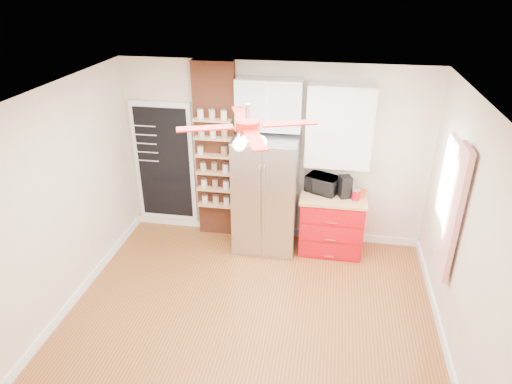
% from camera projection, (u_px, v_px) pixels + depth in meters
% --- Properties ---
extents(floor, '(4.50, 4.50, 0.00)m').
position_uv_depth(floor, '(249.00, 317.00, 5.56)').
color(floor, '#955926').
rests_on(floor, ground).
extents(ceiling, '(4.50, 4.50, 0.00)m').
position_uv_depth(ceiling, '(247.00, 99.00, 4.36)').
color(ceiling, white).
rests_on(ceiling, wall_back).
extents(wall_back, '(4.50, 0.02, 2.70)m').
position_uv_depth(wall_back, '(273.00, 154.00, 6.73)').
color(wall_back, beige).
rests_on(wall_back, floor).
extents(wall_front, '(4.50, 0.02, 2.70)m').
position_uv_depth(wall_front, '(196.00, 362.00, 3.19)').
color(wall_front, beige).
rests_on(wall_front, floor).
extents(wall_left, '(0.02, 4.00, 2.70)m').
position_uv_depth(wall_left, '(59.00, 205.00, 5.30)').
color(wall_left, beige).
rests_on(wall_left, floor).
extents(wall_right, '(0.02, 4.00, 2.70)m').
position_uv_depth(wall_right, '(466.00, 240.00, 4.62)').
color(wall_right, beige).
rests_on(wall_right, floor).
extents(chalkboard, '(0.95, 0.05, 1.95)m').
position_uv_depth(chalkboard, '(164.00, 163.00, 7.06)').
color(chalkboard, white).
rests_on(chalkboard, wall_back).
extents(brick_pillar, '(0.60, 0.16, 2.70)m').
position_uv_depth(brick_pillar, '(216.00, 153.00, 6.79)').
color(brick_pillar, brown).
rests_on(brick_pillar, floor).
extents(fridge, '(0.90, 0.70, 1.75)m').
position_uv_depth(fridge, '(266.00, 194.00, 6.62)').
color(fridge, silver).
rests_on(fridge, floor).
extents(upper_glass_cabinet, '(0.90, 0.35, 0.70)m').
position_uv_depth(upper_glass_cabinet, '(269.00, 104.00, 6.23)').
color(upper_glass_cabinet, white).
rests_on(upper_glass_cabinet, wall_back).
extents(red_cabinet, '(0.94, 0.64, 0.90)m').
position_uv_depth(red_cabinet, '(331.00, 223.00, 6.70)').
color(red_cabinet, red).
rests_on(red_cabinet, floor).
extents(upper_shelf_unit, '(0.90, 0.30, 1.15)m').
position_uv_depth(upper_shelf_unit, '(339.00, 127.00, 6.22)').
color(upper_shelf_unit, white).
rests_on(upper_shelf_unit, wall_back).
extents(window, '(0.04, 0.75, 1.05)m').
position_uv_depth(window, '(450.00, 185.00, 5.33)').
color(window, white).
rests_on(window, wall_right).
extents(curtain, '(0.06, 0.40, 1.55)m').
position_uv_depth(curtain, '(454.00, 214.00, 4.89)').
color(curtain, red).
rests_on(curtain, wall_right).
extents(ceiling_fan, '(1.40, 1.40, 0.44)m').
position_uv_depth(ceiling_fan, '(248.00, 126.00, 4.48)').
color(ceiling_fan, silver).
rests_on(ceiling_fan, ceiling).
extents(toaster_oven, '(0.54, 0.46, 0.25)m').
position_uv_depth(toaster_oven, '(322.00, 184.00, 6.57)').
color(toaster_oven, black).
rests_on(toaster_oven, red_cabinet).
extents(coffee_maker, '(0.21, 0.22, 0.31)m').
position_uv_depth(coffee_maker, '(345.00, 187.00, 6.41)').
color(coffee_maker, black).
rests_on(coffee_maker, red_cabinet).
extents(canister_left, '(0.12, 0.12, 0.15)m').
position_uv_depth(canister_left, '(356.00, 195.00, 6.36)').
color(canister_left, '#AA091A').
rests_on(canister_left, red_cabinet).
extents(canister_right, '(0.14, 0.14, 0.15)m').
position_uv_depth(canister_right, '(361.00, 192.00, 6.46)').
color(canister_right, '#BF340A').
rests_on(canister_right, red_cabinet).
extents(pantry_jar_oats, '(0.10, 0.10, 0.12)m').
position_uv_depth(pantry_jar_oats, '(200.00, 150.00, 6.64)').
color(pantry_jar_oats, beige).
rests_on(pantry_jar_oats, brick_pillar).
extents(pantry_jar_beans, '(0.10, 0.10, 0.13)m').
position_uv_depth(pantry_jar_beans, '(224.00, 151.00, 6.58)').
color(pantry_jar_beans, olive).
rests_on(pantry_jar_beans, brick_pillar).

